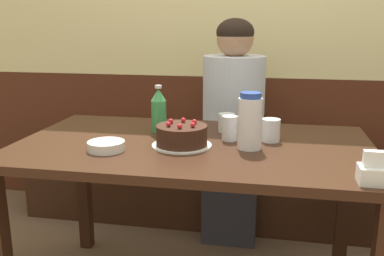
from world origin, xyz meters
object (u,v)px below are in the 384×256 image
soju_bottle (159,110)px  glass_tumbler_short (227,123)px  bowl_soup_white (243,123)px  glass_water_tall (230,128)px  napkin_holder (377,172)px  glass_shot_small (271,130)px  water_pitcher (250,122)px  person_pale_blue_shirt (233,134)px  bench_seat (218,186)px  birthday_cake (182,136)px  bowl_rice_small (106,146)px

soju_bottle → glass_tumbler_short: 0.31m
soju_bottle → bowl_soup_white: 0.40m
soju_bottle → glass_water_tall: bearing=-13.8°
napkin_holder → glass_water_tall: same height
bowl_soup_white → glass_shot_small: size_ratio=1.41×
water_pitcher → napkin_holder: 0.51m
glass_tumbler_short → person_pale_blue_shirt: person_pale_blue_shirt is taller
bench_seat → person_pale_blue_shirt: bearing=-56.7°
water_pitcher → bowl_soup_white: size_ratio=1.67×
soju_bottle → napkin_holder: soju_bottle is taller
soju_bottle → glass_shot_small: 0.50m
bowl_soup_white → soju_bottle: bearing=-158.2°
bowl_soup_white → glass_shot_small: (0.13, -0.21, 0.03)m
bench_seat → birthday_cake: bearing=-92.4°
bowl_soup_white → person_pale_blue_shirt: 0.42m
glass_shot_small → water_pitcher: bearing=-123.3°
birthday_cake → soju_bottle: size_ratio=1.13×
glass_water_tall → person_pale_blue_shirt: 0.64m
water_pitcher → soju_bottle: water_pitcher is taller
bowl_soup_white → person_pale_blue_shirt: (-0.08, 0.38, -0.16)m
napkin_holder → bowl_soup_white: 0.79m
glass_shot_small → glass_tumbler_short: bearing=149.8°
water_pitcher → bowl_rice_small: bearing=-166.3°
soju_bottle → bowl_soup_white: bearing=21.8°
bowl_soup_white → bowl_rice_small: bearing=-136.8°
napkin_holder → bench_seat: bearing=118.5°
soju_bottle → glass_water_tall: soju_bottle is taller
birthday_cake → glass_tumbler_short: size_ratio=2.83×
soju_bottle → glass_shot_small: soju_bottle is taller
bench_seat → person_pale_blue_shirt: 0.42m
water_pitcher → person_pale_blue_shirt: (-0.13, 0.71, -0.24)m
soju_bottle → bowl_rice_small: (-0.13, -0.32, -0.08)m
napkin_holder → person_pale_blue_shirt: (-0.54, 1.02, -0.17)m
bench_seat → bowl_soup_white: 0.78m
birthday_cake → glass_shot_small: birthday_cake is taller
napkin_holder → bowl_soup_white: napkin_holder is taller
napkin_holder → glass_tumbler_short: 0.76m
glass_water_tall → glass_tumbler_short: glass_water_tall is taller
soju_bottle → person_pale_blue_shirt: 0.65m
glass_water_tall → water_pitcher: bearing=-49.8°
water_pitcher → bowl_soup_white: water_pitcher is taller
napkin_holder → glass_shot_small: size_ratio=1.16×
soju_bottle → napkin_holder: 0.96m
water_pitcher → glass_shot_small: size_ratio=2.36×
soju_bottle → bowl_soup_white: (0.37, 0.15, -0.08)m
bowl_soup_white → glass_water_tall: glass_water_tall is taller
soju_bottle → glass_tumbler_short: soju_bottle is taller
bowl_soup_white → person_pale_blue_shirt: bearing=102.1°
napkin_holder → glass_shot_small: napkin_holder is taller
bowl_soup_white → person_pale_blue_shirt: size_ratio=0.11×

